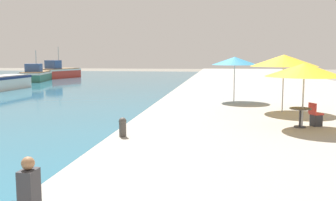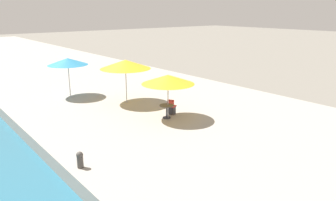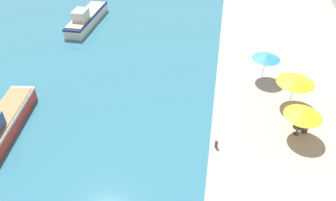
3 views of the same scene
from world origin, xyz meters
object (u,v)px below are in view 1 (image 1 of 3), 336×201
at_px(cafe_umbrella_white, 284,61).
at_px(cafe_table, 300,113).
at_px(cafe_umbrella_pink, 304,70).
at_px(person_at_quay, 27,189).
at_px(cafe_chair_left, 316,118).
at_px(mooring_bollard, 123,126).
at_px(fishing_boat_distant, 58,72).
at_px(cafe_umbrella_striped, 235,61).
at_px(fishing_boat_far, 36,75).

xyz_separation_m(cafe_umbrella_white, cafe_table, (0.01, -4.13, -1.95)).
xyz_separation_m(cafe_umbrella_pink, person_at_quay, (-6.33, -8.78, -1.74)).
bearing_deg(cafe_table, cafe_chair_left, 26.97).
relative_size(person_at_quay, mooring_bollard, 1.55).
bearing_deg(fishing_boat_distant, cafe_umbrella_white, -34.63).
relative_size(fishing_boat_distant, cafe_umbrella_white, 2.35).
bearing_deg(cafe_table, cafe_umbrella_striped, 105.59).
xyz_separation_m(cafe_umbrella_pink, cafe_umbrella_white, (-0.08, 4.16, 0.30)).
xyz_separation_m(cafe_umbrella_striped, mooring_bollard, (-4.03, -10.48, -2.06)).
bearing_deg(cafe_chair_left, cafe_table, -90.00).
xyz_separation_m(fishing_boat_far, person_at_quay, (21.53, -41.94, 0.29)).
height_order(fishing_boat_distant, cafe_chair_left, fishing_boat_distant).
bearing_deg(fishing_boat_distant, cafe_umbrella_pink, -37.58).
xyz_separation_m(cafe_umbrella_striped, cafe_table, (2.21, -7.93, -1.87)).
height_order(fishing_boat_far, mooring_bollard, fishing_boat_far).
height_order(cafe_table, person_at_quay, person_at_quay).
bearing_deg(cafe_umbrella_pink, fishing_boat_far, 130.03).
xyz_separation_m(fishing_boat_distant, cafe_umbrella_white, (27.58, -35.57, 2.20)).
bearing_deg(cafe_chair_left, person_at_quay, -64.01).
xyz_separation_m(fishing_boat_far, cafe_umbrella_white, (27.78, -29.00, 2.33)).
height_order(fishing_boat_distant, mooring_bollard, fishing_boat_distant).
xyz_separation_m(cafe_umbrella_pink, cafe_chair_left, (0.58, 0.36, -1.86)).
bearing_deg(fishing_boat_far, cafe_umbrella_pink, -62.74).
bearing_deg(cafe_table, cafe_umbrella_white, 90.15).
height_order(cafe_umbrella_pink, cafe_umbrella_striped, cafe_umbrella_striped).
bearing_deg(person_at_quay, mooring_bollard, 89.89).
height_order(cafe_umbrella_pink, cafe_table, cafe_umbrella_pink).
height_order(cafe_umbrella_white, cafe_chair_left, cafe_umbrella_white).
height_order(fishing_boat_far, person_at_quay, fishing_boat_far).
distance_m(fishing_boat_distant, person_at_quay, 53.00).
bearing_deg(fishing_boat_far, cafe_table, -62.78).
distance_m(cafe_umbrella_white, person_at_quay, 14.51).
xyz_separation_m(fishing_boat_far, cafe_chair_left, (28.43, -32.80, 0.17)).
xyz_separation_m(fishing_boat_far, cafe_umbrella_pink, (27.86, -33.16, 2.03)).
bearing_deg(fishing_boat_distant, cafe_umbrella_striped, -33.80).
relative_size(cafe_umbrella_striped, mooring_bollard, 4.14).
bearing_deg(person_at_quay, fishing_boat_far, 117.17).
distance_m(cafe_umbrella_white, cafe_umbrella_striped, 4.40).
bearing_deg(cafe_umbrella_white, mooring_bollard, -133.03).
bearing_deg(fishing_boat_distant, mooring_bollard, -45.62).
distance_m(cafe_umbrella_white, cafe_chair_left, 4.42).
bearing_deg(mooring_bollard, cafe_umbrella_white, 46.97).
relative_size(cafe_umbrella_white, person_at_quay, 3.17).
relative_size(cafe_umbrella_striped, person_at_quay, 2.68).
height_order(cafe_umbrella_striped, cafe_table, cafe_umbrella_striped).
bearing_deg(cafe_umbrella_white, fishing_boat_far, 133.76).
height_order(cafe_umbrella_white, mooring_bollard, cafe_umbrella_white).
height_order(cafe_umbrella_pink, mooring_bollard, cafe_umbrella_pink).
xyz_separation_m(cafe_umbrella_white, mooring_bollard, (-6.23, -6.68, -2.13)).
xyz_separation_m(cafe_umbrella_striped, cafe_chair_left, (2.86, -7.61, -2.08)).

